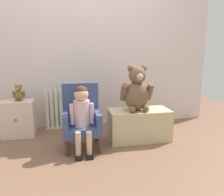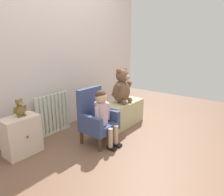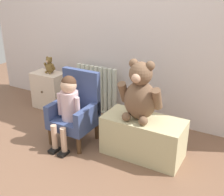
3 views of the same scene
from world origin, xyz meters
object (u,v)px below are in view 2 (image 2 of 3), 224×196
low_bench (122,113)px  large_teddy_bear (122,88)px  child_figure (103,110)px  small_dresser (22,136)px  small_teddy_bear (20,109)px  radiator (53,114)px  child_armchair (96,118)px

low_bench → large_teddy_bear: bearing=-164.4°
child_figure → large_teddy_bear: size_ratio=1.32×
small_dresser → large_teddy_bear: (1.42, -0.41, 0.38)m
small_dresser → child_figure: bearing=-37.4°
small_dresser → small_teddy_bear: small_teddy_bear is taller
child_figure → small_teddy_bear: size_ratio=3.48×
radiator → large_teddy_bear: (0.83, -0.60, 0.32)m
radiator → child_armchair: (0.18, -0.66, 0.04)m
child_figure → low_bench: (0.70, 0.18, -0.27)m
child_armchair → small_teddy_bear: child_armchair is taller
radiator → small_teddy_bear: 0.64m
radiator → low_bench: bearing=-34.1°
child_figure → large_teddy_bear: (0.65, 0.17, 0.15)m
child_figure → radiator: bearing=103.0°
low_bench → child_figure: bearing=-165.3°
low_bench → small_teddy_bear: bearing=163.7°
large_teddy_bear → small_teddy_bear: 1.46m
child_armchair → low_bench: child_armchair is taller
low_bench → small_teddy_bear: size_ratio=3.60×
child_figure → low_bench: bearing=14.7°
radiator → small_teddy_bear: bearing=-162.6°
small_dresser → child_figure: size_ratio=0.65×
radiator → large_teddy_bear: bearing=-36.0°
low_bench → small_dresser: bearing=164.6°
child_armchair → large_teddy_bear: 0.71m
radiator → small_dresser: (-0.59, -0.19, -0.06)m
small_dresser → low_bench: bearing=-15.4°
low_bench → small_teddy_bear: 1.53m
small_dresser → large_teddy_bear: bearing=-16.2°
radiator → large_teddy_bear: size_ratio=1.07×
child_armchair → large_teddy_bear: size_ratio=1.33×
radiator → small_dresser: bearing=-161.9°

